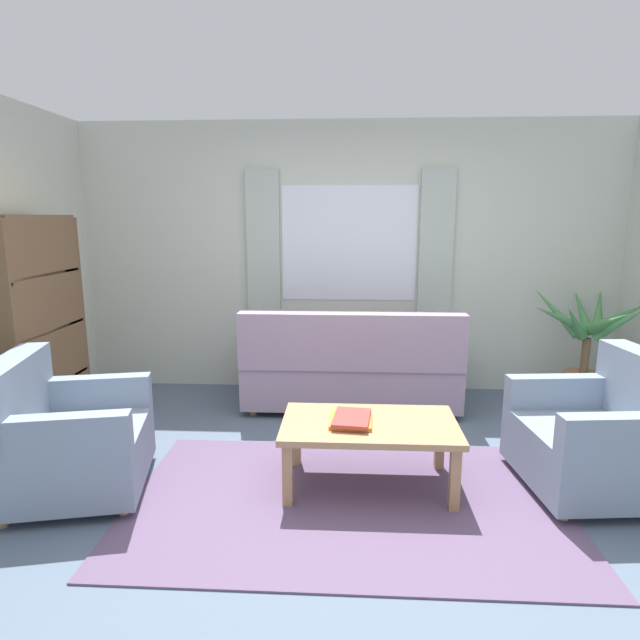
# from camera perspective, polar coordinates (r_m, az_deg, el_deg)

# --- Properties ---
(ground_plane) EXTENTS (6.24, 6.24, 0.00)m
(ground_plane) POSITION_cam_1_polar(r_m,az_deg,el_deg) (3.37, 2.81, -19.19)
(ground_plane) COLOR slate
(wall_back) EXTENTS (5.32, 0.12, 2.60)m
(wall_back) POSITION_cam_1_polar(r_m,az_deg,el_deg) (5.19, 3.12, 6.70)
(wall_back) COLOR beige
(wall_back) RESTS_ON ground_plane
(window_with_curtains) EXTENTS (1.98, 0.07, 1.40)m
(window_with_curtains) POSITION_cam_1_polar(r_m,az_deg,el_deg) (5.09, 3.13, 8.31)
(window_with_curtains) COLOR white
(area_rug) EXTENTS (2.62, 1.62, 0.01)m
(area_rug) POSITION_cam_1_polar(r_m,az_deg,el_deg) (3.37, 2.81, -19.11)
(area_rug) COLOR #604C6B
(area_rug) RESTS_ON ground_plane
(couch) EXTENTS (1.90, 0.82, 0.92)m
(couch) POSITION_cam_1_polar(r_m,az_deg,el_deg) (4.72, 3.33, -5.28)
(couch) COLOR #998499
(couch) RESTS_ON ground_plane
(armchair_left) EXTENTS (0.98, 1.00, 0.88)m
(armchair_left) POSITION_cam_1_polar(r_m,az_deg,el_deg) (3.67, -26.05, -11.59)
(armchair_left) COLOR gray
(armchair_left) RESTS_ON ground_plane
(armchair_right) EXTENTS (0.90, 0.92, 0.88)m
(armchair_right) POSITION_cam_1_polar(r_m,az_deg,el_deg) (3.78, 28.28, -11.15)
(armchair_right) COLOR gray
(armchair_right) RESTS_ON ground_plane
(coffee_table) EXTENTS (1.10, 0.64, 0.44)m
(coffee_table) POSITION_cam_1_polar(r_m,az_deg,el_deg) (3.38, 5.34, -11.91)
(coffee_table) COLOR #A87F56
(coffee_table) RESTS_ON ground_plane
(book_stack_on_table) EXTENTS (0.27, 0.34, 0.05)m
(book_stack_on_table) POSITION_cam_1_polar(r_m,az_deg,el_deg) (3.32, 3.37, -10.77)
(book_stack_on_table) COLOR orange
(book_stack_on_table) RESTS_ON coffee_table
(potted_plant) EXTENTS (1.10, 1.15, 1.09)m
(potted_plant) POSITION_cam_1_polar(r_m,az_deg,el_deg) (5.23, 27.01, -2.90)
(potted_plant) COLOR #9E6B4C
(potted_plant) RESTS_ON ground_plane
(bookshelf) EXTENTS (0.30, 0.94, 1.72)m
(bookshelf) POSITION_cam_1_polar(r_m,az_deg,el_deg) (4.54, -28.12, -0.62)
(bookshelf) COLOR brown
(bookshelf) RESTS_ON ground_plane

